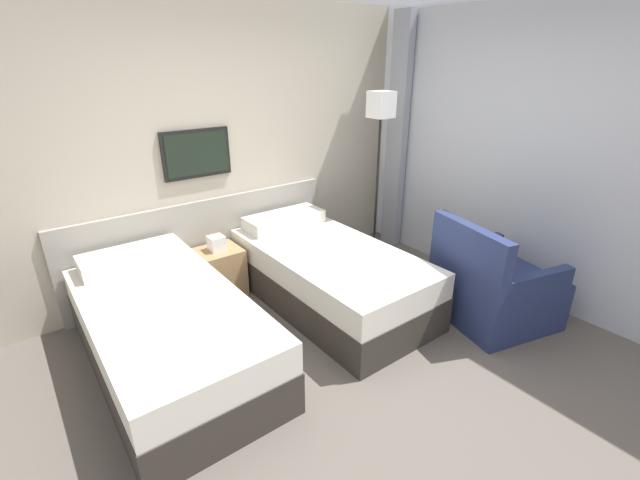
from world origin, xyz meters
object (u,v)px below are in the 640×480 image
at_px(bed_near_window, 328,275).
at_px(floor_lamp, 380,123).
at_px(nightstand, 219,271).
at_px(bed_near_door, 169,332).
at_px(armchair, 492,289).

height_order(bed_near_window, floor_lamp, floor_lamp).
bearing_deg(nightstand, bed_near_door, -134.97).
relative_size(nightstand, armchair, 0.60).
distance_m(nightstand, armchair, 2.53).
bearing_deg(nightstand, floor_lamp, -10.32).
bearing_deg(bed_near_door, bed_near_window, 0.00).
bearing_deg(armchair, bed_near_window, 56.15).
bearing_deg(bed_near_door, nightstand, 45.03).
distance_m(bed_near_door, nightstand, 1.07).
bearing_deg(nightstand, armchair, -46.93).
distance_m(bed_near_window, floor_lamp, 1.67).
relative_size(floor_lamp, armchair, 1.80).
relative_size(bed_near_door, bed_near_window, 1.00).
distance_m(bed_near_door, floor_lamp, 2.85).
relative_size(nightstand, floor_lamp, 0.33).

